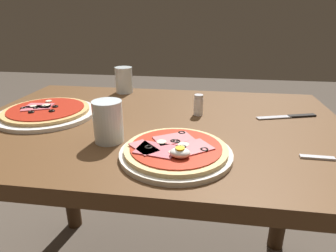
{
  "coord_description": "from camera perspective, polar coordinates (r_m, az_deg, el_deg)",
  "views": [
    {
      "loc": [
        0.15,
        -0.8,
        1.04
      ],
      "look_at": [
        0.05,
        -0.11,
        0.76
      ],
      "focal_mm": 30.77,
      "sensor_mm": 36.0,
      "label": 1
    }
  ],
  "objects": [
    {
      "name": "dining_table",
      "position": [
        0.93,
        -2.18,
        -6.12
      ],
      "size": [
        1.13,
        0.76,
        0.73
      ],
      "color": "brown",
      "rests_on": "ground"
    },
    {
      "name": "pizza_foreground",
      "position": [
        0.66,
        1.54,
        -5.02
      ],
      "size": [
        0.26,
        0.26,
        0.05
      ],
      "color": "silver",
      "rests_on": "dining_table"
    },
    {
      "name": "pizza_across_left",
      "position": [
        1.0,
        -22.96,
        2.51
      ],
      "size": [
        0.3,
        0.3,
        0.03
      ],
      "color": "white",
      "rests_on": "dining_table"
    },
    {
      "name": "water_glass_near",
      "position": [
        1.2,
        -8.7,
        8.66
      ],
      "size": [
        0.07,
        0.07,
        0.1
      ],
      "color": "silver",
      "rests_on": "dining_table"
    },
    {
      "name": "water_glass_far",
      "position": [
        0.74,
        -11.75,
        0.37
      ],
      "size": [
        0.07,
        0.07,
        0.11
      ],
      "color": "silver",
      "rests_on": "dining_table"
    },
    {
      "name": "fork",
      "position": [
        0.75,
        29.51,
        -5.61
      ],
      "size": [
        0.16,
        0.02,
        0.0
      ],
      "color": "silver",
      "rests_on": "dining_table"
    },
    {
      "name": "knife",
      "position": [
        0.99,
        23.12,
        1.77
      ],
      "size": [
        0.19,
        0.08,
        0.01
      ],
      "color": "silver",
      "rests_on": "dining_table"
    },
    {
      "name": "salt_shaker",
      "position": [
        0.92,
        6.03,
        4.15
      ],
      "size": [
        0.03,
        0.03,
        0.07
      ],
      "color": "white",
      "rests_on": "dining_table"
    }
  ]
}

